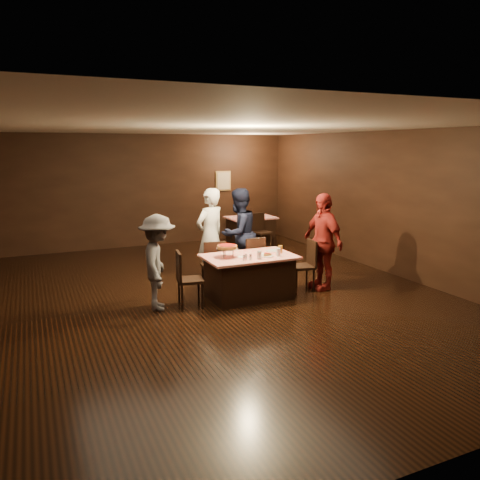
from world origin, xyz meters
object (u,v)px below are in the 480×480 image
chair_end_left (190,279)px  chair_back_near (262,232)px  diner_navy_hoodie (239,234)px  glass_front_left (259,255)px  pizza_stand (227,247)px  diner_white_jacket (210,235)px  chair_far_left (213,264)px  glass_amber (280,249)px  diner_grey_knit (158,263)px  plate_empty (273,251)px  back_table (251,231)px  main_table (249,277)px  chair_far_right (251,260)px  glass_front_right (278,252)px  chair_end_right (302,265)px  diner_red_shirt (322,241)px  chair_back_far (242,224)px

chair_end_left → chair_back_near: same height
diner_navy_hoodie → glass_front_left: 1.63m
pizza_stand → chair_end_left: bearing=-175.9°
diner_white_jacket → chair_far_left: bearing=51.1°
chair_back_near → glass_front_left: chair_back_near is taller
pizza_stand → glass_amber: 1.01m
diner_white_jacket → pizza_stand: size_ratio=4.93×
pizza_stand → glass_front_left: pizza_stand is taller
diner_navy_hoodie → diner_grey_knit: diner_navy_hoodie is taller
plate_empty → back_table: bearing=69.9°
main_table → chair_far_right: (0.40, 0.75, 0.09)m
plate_empty → glass_front_left: bearing=-138.0°
diner_grey_knit → glass_amber: bearing=-76.7°
plate_empty → glass_front_left: (-0.50, -0.45, 0.06)m
pizza_stand → glass_front_right: size_ratio=2.71×
chair_far_right → diner_navy_hoodie: 0.70m
chair_far_right → diner_navy_hoodie: size_ratio=0.52×
glass_front_left → glass_front_right: bearing=7.1°
pizza_stand → glass_front_right: 0.91m
glass_front_left → diner_navy_hoodie: bearing=78.5°
chair_end_right → glass_amber: (-0.50, -0.05, 0.37)m
diner_grey_knit → diner_red_shirt: 3.12m
chair_end_right → chair_back_near: (0.93, 3.49, 0.00)m
main_table → pizza_stand: (-0.40, 0.05, 0.57)m
chair_end_left → diner_white_jacket: (0.84, 1.26, 0.46)m
main_table → chair_end_right: size_ratio=1.68×
diner_grey_knit → glass_amber: 2.23m
chair_far_left → chair_back_near: (2.43, 2.74, 0.00)m
plate_empty → diner_grey_knit: bearing=-177.8°
chair_far_right → plate_empty: bearing=102.4°
chair_back_near → diner_white_jacket: size_ratio=0.51×
diner_white_jacket → diner_grey_knit: diner_white_jacket is taller
back_table → chair_back_far: size_ratio=1.37×
diner_navy_hoodie → diner_grey_knit: (-2.00, -1.23, -0.13)m
back_table → chair_back_near: size_ratio=1.37×
main_table → chair_far_left: (-0.40, 0.75, 0.09)m
pizza_stand → chair_back_near: bearing=54.8°
chair_end_right → glass_front_right: size_ratio=6.79×
chair_end_right → diner_white_jacket: 1.91m
chair_far_left → glass_front_left: chair_far_left is taller
chair_back_near → pizza_stand: 4.24m
main_table → chair_end_right: 1.10m
back_table → diner_red_shirt: (-0.54, -4.27, 0.53)m
chair_back_near → diner_red_shirt: 3.63m
chair_far_left → diner_grey_knit: (-1.23, -0.68, 0.32)m
chair_back_near → diner_grey_knit: size_ratio=0.60×
chair_end_right → glass_front_left: chair_end_right is taller
pizza_stand → glass_front_left: size_ratio=2.71×
chair_back_near → diner_grey_knit: bearing=-147.2°
chair_far_right → diner_grey_knit: diner_grey_knit is taller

